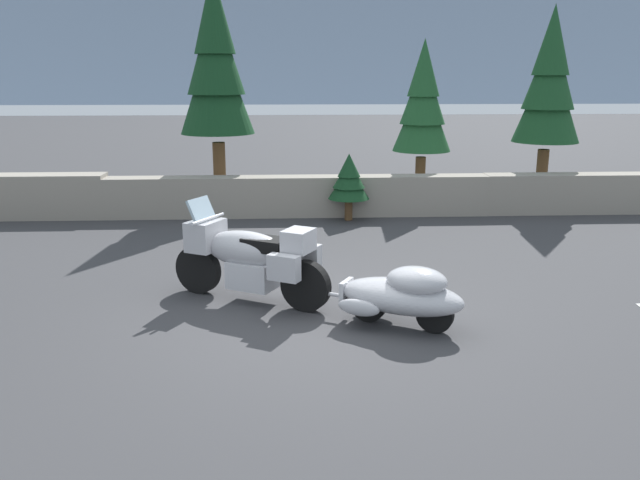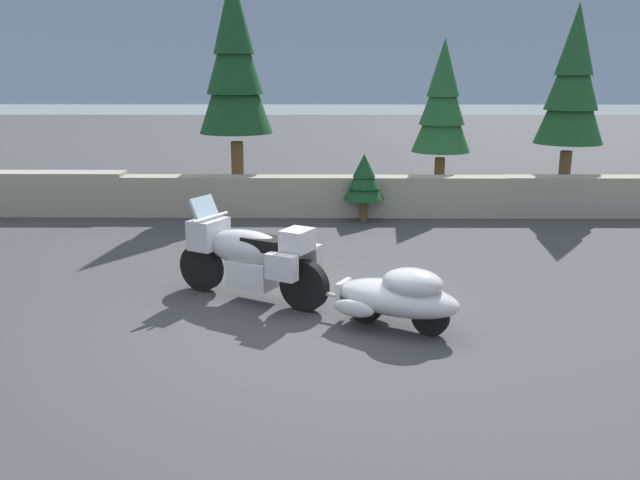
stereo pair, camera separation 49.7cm
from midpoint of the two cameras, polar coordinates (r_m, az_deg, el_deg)
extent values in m
plane|color=#38383A|center=(8.12, 0.33, -6.83)|extent=(80.00, 80.00, 0.00)
cube|color=gray|center=(13.76, 0.49, 3.85)|extent=(8.00, 0.51, 0.84)
cube|color=#7F93AD|center=(103.68, 0.69, 17.20)|extent=(240.00, 80.00, 16.00)
cylinder|color=black|center=(9.13, -8.78, -2.39)|extent=(0.65, 0.44, 0.66)
cylinder|color=black|center=(8.26, 0.36, -4.02)|extent=(0.65, 0.44, 0.66)
cube|color=silver|center=(8.63, -4.17, -2.90)|extent=(0.74, 0.67, 0.36)
ellipsoid|color=#B2B2B7|center=(8.59, -4.77, -0.70)|extent=(1.27, 0.96, 0.48)
cube|color=#B2B2B7|center=(8.91, -8.14, 0.55)|extent=(0.56, 0.63, 0.40)
cube|color=#9EB7C6|center=(8.87, -8.47, 2.66)|extent=(0.37, 0.48, 0.34)
cube|color=black|center=(8.40, -3.08, -0.30)|extent=(0.66, 0.58, 0.16)
cube|color=#B2B2B7|center=(8.14, -0.25, -0.03)|extent=(0.47, 0.50, 0.28)
cube|color=#B2B2B7|center=(7.99, -1.61, -2.40)|extent=(0.43, 0.33, 0.32)
cube|color=#B2B2B7|center=(8.49, 0.44, -1.38)|extent=(0.43, 0.33, 0.32)
cylinder|color=silver|center=(8.83, -7.93, 1.97)|extent=(0.37, 0.64, 0.04)
cylinder|color=silver|center=(9.03, -8.59, -0.91)|extent=(0.26, 0.18, 0.54)
cylinder|color=black|center=(7.95, 5.78, -5.69)|extent=(0.43, 0.30, 0.44)
cylinder|color=black|center=(7.69, 11.47, -6.63)|extent=(0.43, 0.30, 0.44)
ellipsoid|color=#B2B2B7|center=(7.75, 8.62, -5.05)|extent=(1.64, 1.31, 0.40)
ellipsoid|color=#B2B2B7|center=(7.63, 9.95, -3.69)|extent=(0.90, 0.83, 0.32)
cube|color=silver|center=(8.02, 3.85, -4.41)|extent=(0.20, 0.31, 0.24)
ellipsoid|color=#B2B2B7|center=(7.65, 4.84, -6.00)|extent=(0.52, 0.37, 0.20)
ellipsoid|color=#B2B2B7|center=(8.21, 6.68, -4.61)|extent=(0.52, 0.37, 0.20)
cylinder|color=silver|center=(8.21, 1.36, -4.59)|extent=(0.64, 0.38, 0.05)
cylinder|color=brown|center=(14.78, -6.23, 5.72)|extent=(0.28, 0.28, 1.46)
cone|color=#143D1E|center=(14.62, -6.46, 13.78)|extent=(1.60, 1.60, 2.31)
cone|color=#143D1E|center=(14.63, -6.54, 16.50)|extent=(1.24, 1.24, 2.02)
cone|color=#143D1E|center=(14.67, -6.62, 19.21)|extent=(0.88, 0.88, 1.73)
cylinder|color=brown|center=(15.32, 11.28, 5.09)|extent=(0.23, 0.23, 1.06)
cone|color=#1E5128|center=(15.16, 11.56, 10.73)|extent=(1.32, 1.32, 1.68)
cone|color=#1E5128|center=(15.14, 11.66, 12.65)|extent=(1.02, 1.02, 1.47)
cone|color=#1E5128|center=(15.13, 11.76, 14.56)|extent=(0.73, 0.73, 1.26)
cylinder|color=brown|center=(15.68, 21.39, 4.95)|extent=(0.26, 0.26, 1.27)
cone|color=#194723|center=(15.51, 22.00, 11.51)|extent=(1.46, 1.46, 2.00)
cone|color=#194723|center=(15.51, 22.22, 13.73)|extent=(1.14, 1.14, 1.75)
cone|color=#194723|center=(15.52, 22.43, 15.94)|extent=(0.81, 0.81, 1.50)
cylinder|color=brown|center=(13.40, 4.88, 2.54)|extent=(0.16, 0.16, 0.40)
cone|color=#143D1E|center=(13.30, 4.93, 4.91)|extent=(0.84, 0.84, 0.62)
cone|color=#143D1E|center=(13.27, 4.95, 5.71)|extent=(0.65, 0.65, 0.55)
cone|color=#143D1E|center=(13.24, 4.96, 6.51)|extent=(0.46, 0.46, 0.47)
camera|label=1|loc=(0.25, -88.31, 0.44)|focal=36.63mm
camera|label=2|loc=(0.25, 91.69, -0.44)|focal=36.63mm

